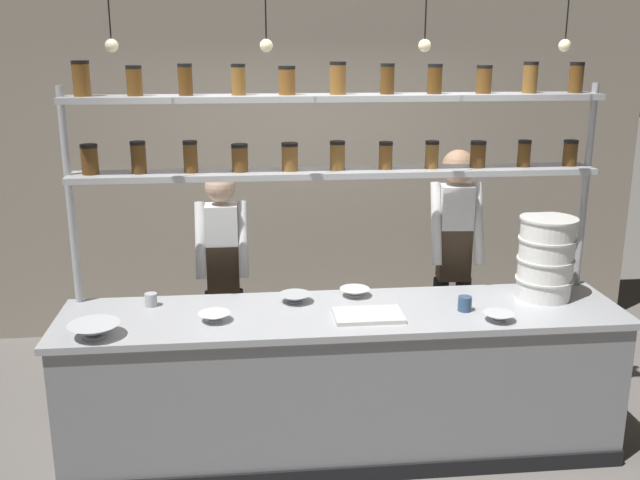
{
  "coord_description": "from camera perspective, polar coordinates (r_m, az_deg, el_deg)",
  "views": [
    {
      "loc": [
        -0.56,
        -3.94,
        2.45
      ],
      "look_at": [
        -0.12,
        0.2,
        1.31
      ],
      "focal_mm": 40.0,
      "sensor_mm": 36.0,
      "label": 1
    }
  ],
  "objects": [
    {
      "name": "serving_cup_by_board",
      "position": [
        4.44,
        -13.37,
        -4.68
      ],
      "size": [
        0.07,
        0.07,
        0.08
      ],
      "color": "#B2B7BC",
      "rests_on": "prep_counter"
    },
    {
      "name": "ground_plane",
      "position": [
        4.67,
        1.79,
        -16.28
      ],
      "size": [
        40.0,
        40.0,
        0.0
      ],
      "primitive_type": "plane",
      "color": "slate"
    },
    {
      "name": "prep_bowl_center_back",
      "position": [
        4.5,
        2.79,
        -4.22
      ],
      "size": [
        0.19,
        0.19,
        0.05
      ],
      "color": "silver",
      "rests_on": "prep_counter"
    },
    {
      "name": "chef_left",
      "position": [
        5.01,
        -7.75,
        -2.43
      ],
      "size": [
        0.36,
        0.29,
        1.63
      ],
      "rotation": [
        0.0,
        0.0,
        -0.0
      ],
      "color": "black",
      "rests_on": "ground_plane"
    },
    {
      "name": "pendant_light_row",
      "position": [
        3.98,
        2.1,
        15.92
      ],
      "size": [
        2.53,
        0.07,
        0.77
      ],
      "color": "black"
    },
    {
      "name": "prep_bowl_center_front",
      "position": [
        4.07,
        -17.61,
        -6.92
      ],
      "size": [
        0.28,
        0.28,
        0.08
      ],
      "color": "silver",
      "rests_on": "prep_counter"
    },
    {
      "name": "back_wall",
      "position": [
        6.1,
        -0.73,
        7.5
      ],
      "size": [
        5.76,
        0.12,
        3.23
      ],
      "primitive_type": "cube",
      "color": "#9E9384",
      "rests_on": "ground_plane"
    },
    {
      "name": "serving_cup_front",
      "position": [
        4.34,
        11.51,
        -5.01
      ],
      "size": [
        0.08,
        0.08,
        0.09
      ],
      "color": "#334C70",
      "rests_on": "prep_counter"
    },
    {
      "name": "prep_bowl_near_right",
      "position": [
        4.23,
        14.09,
        -6.0
      ],
      "size": [
        0.18,
        0.18,
        0.05
      ],
      "color": "silver",
      "rests_on": "prep_counter"
    },
    {
      "name": "prep_bowl_near_left",
      "position": [
        4.39,
        -2.02,
        -4.67
      ],
      "size": [
        0.2,
        0.2,
        0.05
      ],
      "color": "#B2B7BC",
      "rests_on": "prep_counter"
    },
    {
      "name": "cutting_board",
      "position": [
        4.17,
        3.89,
        -6.03
      ],
      "size": [
        0.4,
        0.26,
        0.02
      ],
      "color": "silver",
      "rests_on": "prep_counter"
    },
    {
      "name": "prep_bowl_far_left",
      "position": [
        4.14,
        -8.46,
        -6.13
      ],
      "size": [
        0.18,
        0.18,
        0.05
      ],
      "color": "white",
      "rests_on": "prep_counter"
    },
    {
      "name": "chef_center",
      "position": [
        5.08,
        10.67,
        -1.13
      ],
      "size": [
        0.38,
        0.32,
        1.77
      ],
      "rotation": [
        0.0,
        0.0,
        -0.09
      ],
      "color": "black",
      "rests_on": "ground_plane"
    },
    {
      "name": "prep_counter",
      "position": [
        4.45,
        1.84,
        -11.25
      ],
      "size": [
        3.36,
        0.76,
        0.92
      ],
      "color": "gray",
      "rests_on": "ground_plane"
    },
    {
      "name": "container_stack",
      "position": [
        4.62,
        17.61,
        -1.38
      ],
      "size": [
        0.35,
        0.35,
        0.51
      ],
      "color": "white",
      "rests_on": "prep_counter"
    },
    {
      "name": "spice_shelf_unit",
      "position": [
        4.34,
        1.13,
        7.91
      ],
      "size": [
        3.24,
        0.28,
        2.37
      ],
      "color": "#ADAFB5",
      "rests_on": "ground_plane"
    }
  ]
}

